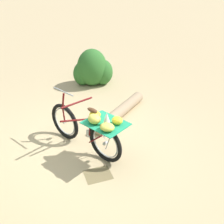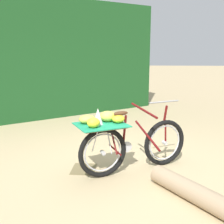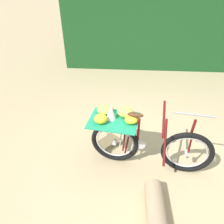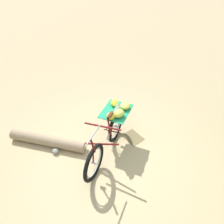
% 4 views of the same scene
% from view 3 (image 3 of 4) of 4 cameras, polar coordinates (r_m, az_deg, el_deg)
% --- Properties ---
extents(ground_plane, '(60.00, 60.00, 0.00)m').
position_cam_3_polar(ground_plane, '(3.52, 8.82, -12.19)').
color(ground_plane, tan).
extents(foliage_hedge, '(4.21, 5.08, 3.10)m').
position_cam_3_polar(foliage_hedge, '(6.71, 14.02, 24.67)').
color(foliage_hedge, '#19471E').
rests_on(foliage_hedge, ground_plane).
extents(bicycle, '(1.14, 1.70, 1.03)m').
position_cam_3_polar(bicycle, '(3.08, 7.79, -7.12)').
color(bicycle, black).
rests_on(bicycle, ground_plane).
extents(leaf_litter_patch, '(0.44, 0.36, 0.01)m').
position_cam_3_polar(leaf_litter_patch, '(3.74, -0.65, -8.32)').
color(leaf_litter_patch, olive).
rests_on(leaf_litter_patch, ground_plane).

